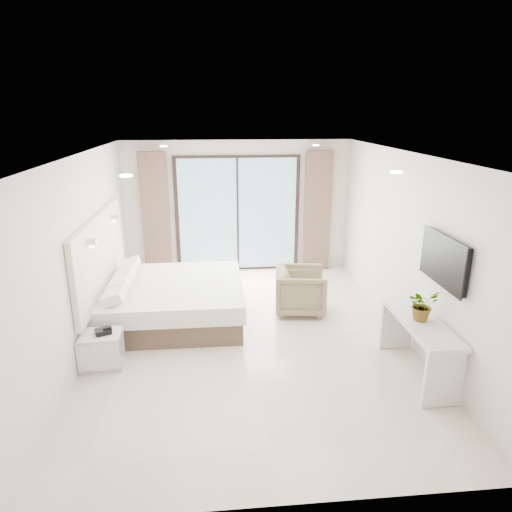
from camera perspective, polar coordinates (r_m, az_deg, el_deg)
The scene contains 8 objects.
ground at distance 6.99m, azimuth -0.73°, elevation -10.04°, with size 6.20×6.20×0.00m, color beige.
room_shell at distance 7.17m, azimuth -2.91°, elevation 4.21°, with size 4.62×6.22×2.72m.
bed at distance 7.53m, azimuth -10.41°, elevation -5.48°, with size 2.21×2.11×0.76m.
nightstand at distance 6.48m, azimuth -18.70°, elevation -11.06°, with size 0.54×0.45×0.47m.
phone at distance 6.34m, azimuth -18.57°, elevation -8.92°, with size 0.20×0.16×0.07m, color black.
console_desk at distance 6.18m, azimuth 19.72°, elevation -9.29°, with size 0.47×1.52×0.77m.
plant at distance 6.04m, azimuth 20.04°, elevation -6.11°, with size 0.36×0.40×0.31m, color #33662D.
armchair at distance 7.68m, azimuth 5.60°, elevation -4.07°, with size 0.80×0.75×0.83m, color #856F57.
Camera 1 is at (-0.50, -6.16, 3.26)m, focal length 32.00 mm.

